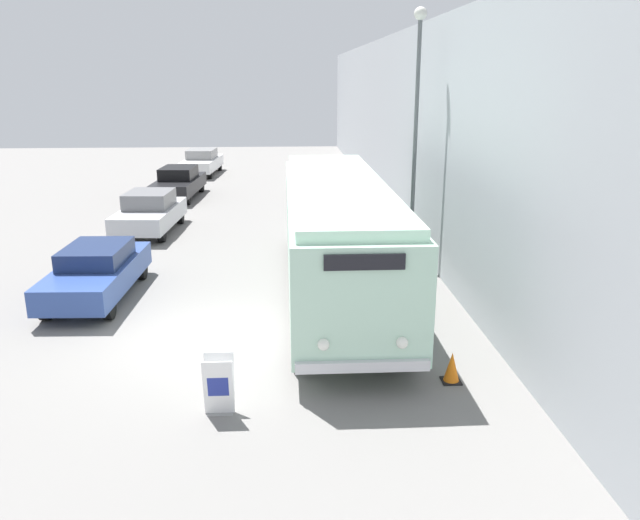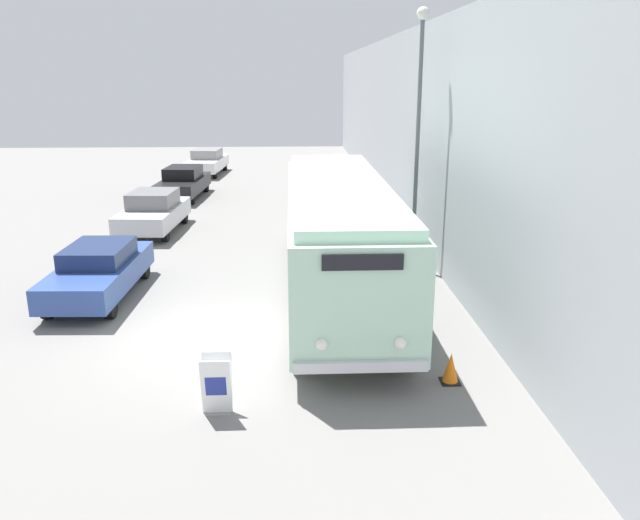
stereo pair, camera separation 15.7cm
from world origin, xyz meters
TOP-DOWN VIEW (x-y plane):
  - ground_plane at (0.00, 0.00)m, footprint 80.00×80.00m
  - building_wall_right at (6.27, 10.00)m, footprint 0.30×60.00m
  - vintage_bus at (2.99, 2.86)m, footprint 2.55×11.45m
  - sign_board at (0.46, -3.22)m, footprint 0.51×0.40m
  - streetlamp at (5.45, 5.15)m, footprint 0.36×0.36m
  - parked_car_near at (-3.31, 2.96)m, footprint 1.93×4.58m
  - parked_car_mid at (-3.40, 10.21)m, footprint 2.14×4.41m
  - parked_car_far at (-3.44, 17.16)m, footprint 2.10×4.78m
  - parked_car_distant at (-3.26, 24.70)m, footprint 2.16×4.70m
  - traffic_cone at (4.77, -2.30)m, footprint 0.36×0.36m

SIDE VIEW (x-z plane):
  - ground_plane at x=0.00m, z-range 0.00..0.00m
  - traffic_cone at x=4.77m, z-range -0.01..0.60m
  - sign_board at x=0.46m, z-range -0.02..1.05m
  - parked_car_near at x=-3.31m, z-range 0.02..1.41m
  - parked_car_far at x=-3.44m, z-range 0.01..1.48m
  - parked_car_distant at x=-3.26m, z-range 0.01..1.50m
  - parked_car_mid at x=-3.40m, z-range 0.00..1.53m
  - vintage_bus at x=2.99m, z-range 0.22..3.28m
  - building_wall_right at x=6.27m, z-range 0.00..7.30m
  - streetlamp at x=5.45m, z-range 1.01..8.46m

